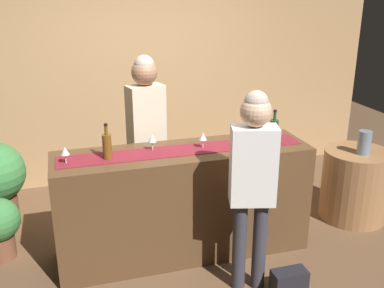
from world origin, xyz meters
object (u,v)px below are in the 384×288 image
wine_glass_far_end (152,139)px  customer_sipping (253,173)px  wine_glass_mid_counter (65,151)px  wine_bottle_green (274,130)px  wine_glass_near_customer (203,137)px  wine_bottle_amber (107,146)px  vase_on_side_table (364,143)px  round_side_table (355,185)px  bartender (146,124)px  handbag (289,283)px

wine_glass_far_end → customer_sipping: (0.61, -0.73, -0.10)m
wine_glass_mid_counter → customer_sipping: 1.47m
wine_bottle_green → wine_glass_near_customer: size_ratio=2.10×
wine_bottle_green → wine_glass_far_end: (-1.09, 0.10, -0.01)m
wine_glass_near_customer → wine_bottle_amber: bearing=-178.1°
vase_on_side_table → wine_glass_mid_counter: bearing=-178.3°
wine_glass_far_end → customer_sipping: size_ratio=0.09×
wine_bottle_green → round_side_table: bearing=8.2°
wine_bottle_amber → wine_bottle_green: same height
wine_glass_near_customer → wine_glass_mid_counter: 1.15m
round_side_table → customer_sipping: bearing=-153.0°
wine_glass_mid_counter → round_side_table: 2.96m
bartender → wine_bottle_amber: bearing=40.6°
wine_bottle_amber → round_side_table: bearing=3.3°
round_side_table → handbag: bearing=-142.4°
wine_glass_near_customer → customer_sipping: 0.69m
wine_glass_far_end → customer_sipping: bearing=-50.1°
wine_bottle_amber → wine_glass_mid_counter: bearing=-177.9°
round_side_table → handbag: round_side_table is taller
wine_glass_near_customer → bartender: 0.69m
wine_glass_mid_counter → bartender: (0.77, 0.62, -0.02)m
wine_bottle_green → vase_on_side_table: wine_bottle_green is taller
wine_glass_near_customer → wine_glass_far_end: bearing=170.3°
wine_bottle_green → wine_glass_far_end: wine_bottle_green is taller
wine_glass_far_end → wine_bottle_green: bearing=-5.4°
wine_glass_near_customer → vase_on_side_table: wine_glass_near_customer is taller
round_side_table → bartender: bearing=167.7°
wine_glass_near_customer → handbag: (0.45, -0.85, -0.99)m
customer_sipping → handbag: size_ratio=5.83×
wine_bottle_amber → wine_glass_near_customer: 0.82m
bartender → round_side_table: size_ratio=2.35×
wine_glass_mid_counter → wine_glass_far_end: size_ratio=1.00×
handbag → vase_on_side_table: bearing=35.7°
bartender → wine_bottle_green: bearing=136.2°
customer_sipping → vase_on_side_table: customer_sipping is taller
wine_bottle_amber → wine_glass_far_end: (0.39, 0.10, -0.01)m
handbag → wine_glass_far_end: bearing=133.5°
wine_glass_far_end → vase_on_side_table: 2.14m
wine_bottle_amber → wine_glass_mid_counter: size_ratio=2.10×
customer_sipping → round_side_table: size_ratio=2.21×
bartender → wine_glass_far_end: bearing=71.3°
customer_sipping → handbag: customer_sipping is taller
wine_glass_far_end → bartender: 0.51m
wine_glass_far_end → handbag: wine_glass_far_end is taller
bartender → customer_sipping: (0.57, -1.24, -0.08)m
wine_glass_near_customer → wine_glass_far_end: size_ratio=1.00×
customer_sipping → vase_on_side_table: bearing=40.2°
wine_bottle_amber → customer_sipping: 1.19m
wine_bottle_green → wine_glass_far_end: bearing=174.6°
wine_bottle_green → round_side_table: (1.05, 0.15, -0.73)m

